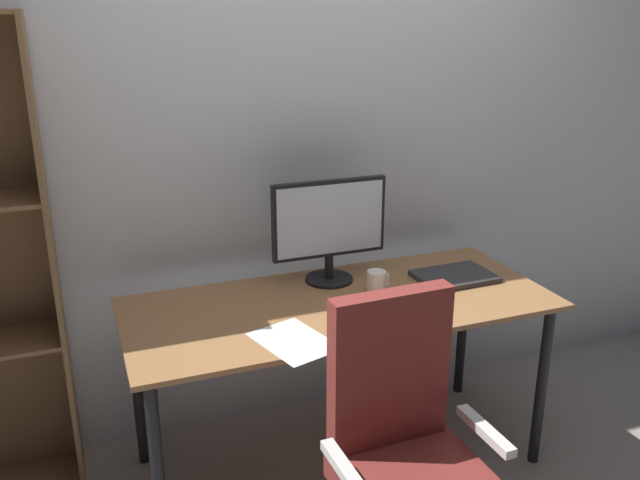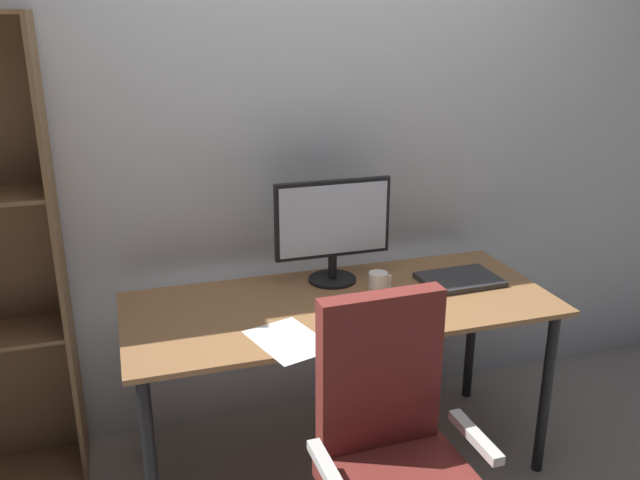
% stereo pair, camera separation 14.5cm
% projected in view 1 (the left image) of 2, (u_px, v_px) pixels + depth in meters
% --- Properties ---
extents(ground_plane, '(12.00, 12.00, 0.00)m').
position_uv_depth(ground_plane, '(339.00, 460.00, 2.84)').
color(ground_plane, gray).
extents(back_wall, '(6.40, 0.10, 2.60)m').
position_uv_depth(back_wall, '(295.00, 136.00, 2.88)').
color(back_wall, silver).
rests_on(back_wall, ground).
extents(desk, '(1.66, 0.71, 0.74)m').
position_uv_depth(desk, '(340.00, 320.00, 2.63)').
color(desk, olive).
rests_on(desk, ground).
extents(monitor, '(0.49, 0.20, 0.43)m').
position_uv_depth(monitor, '(329.00, 225.00, 2.72)').
color(monitor, black).
rests_on(monitor, desk).
extents(keyboard, '(0.29, 0.12, 0.02)m').
position_uv_depth(keyboard, '(375.00, 319.00, 2.43)').
color(keyboard, '#B7BABC').
rests_on(keyboard, desk).
extents(mouse, '(0.06, 0.10, 0.03)m').
position_uv_depth(mouse, '(424.00, 308.00, 2.51)').
color(mouse, black).
rests_on(mouse, desk).
extents(coffee_mug, '(0.09, 0.08, 0.09)m').
position_uv_depth(coffee_mug, '(377.00, 282.00, 2.66)').
color(coffee_mug, white).
rests_on(coffee_mug, desk).
extents(laptop, '(0.33, 0.24, 0.02)m').
position_uv_depth(laptop, '(454.00, 276.00, 2.81)').
color(laptop, '#2D2D30').
rests_on(laptop, desk).
extents(paper_sheet, '(0.28, 0.34, 0.00)m').
position_uv_depth(paper_sheet, '(294.00, 341.00, 2.29)').
color(paper_sheet, white).
rests_on(paper_sheet, desk).
extents(office_chair, '(0.54, 0.54, 1.01)m').
position_uv_depth(office_chair, '(407.00, 472.00, 2.07)').
color(office_chair, silver).
rests_on(office_chair, ground).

